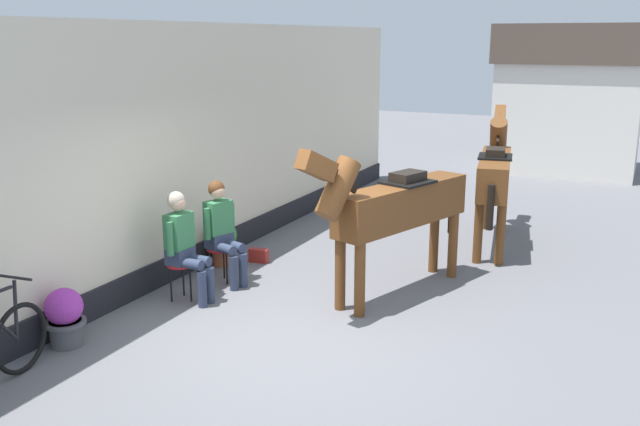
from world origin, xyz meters
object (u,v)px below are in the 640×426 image
(saddled_horse_near, at_px, (396,207))
(flower_planter_near, at_px, (65,316))
(seated_visitor_far, at_px, (222,227))
(saddled_horse_far, at_px, (495,172))
(flower_planter_far, at_px, (223,242))
(satchel_bag, at_px, (259,256))
(seated_visitor_near, at_px, (184,241))

(saddled_horse_near, bearing_deg, flower_planter_near, -131.78)
(seated_visitor_far, height_order, saddled_horse_far, saddled_horse_far)
(flower_planter_far, xyz_separation_m, satchel_bag, (0.40, 0.31, -0.23))
(seated_visitor_near, xyz_separation_m, satchel_bag, (0.04, 1.71, -0.68))
(seated_visitor_near, height_order, flower_planter_near, seated_visitor_near)
(flower_planter_near, xyz_separation_m, satchel_bag, (0.41, 3.34, -0.23))
(flower_planter_near, xyz_separation_m, flower_planter_far, (0.01, 3.03, 0.00))
(seated_visitor_far, relative_size, saddled_horse_far, 0.47)
(saddled_horse_far, bearing_deg, saddled_horse_near, -102.36)
(saddled_horse_near, relative_size, saddled_horse_far, 0.97)
(satchel_bag, bearing_deg, saddled_horse_far, -146.00)
(flower_planter_near, relative_size, flower_planter_far, 1.00)
(flower_planter_far, distance_m, satchel_bag, 0.56)
(saddled_horse_far, xyz_separation_m, flower_planter_near, (-3.26, -5.80, -0.82))
(seated_visitor_far, distance_m, flower_planter_near, 2.45)
(seated_visitor_near, height_order, flower_planter_far, seated_visitor_near)
(flower_planter_near, distance_m, satchel_bag, 3.37)
(saddled_horse_near, bearing_deg, seated_visitor_near, -149.62)
(saddled_horse_far, height_order, satchel_bag, saddled_horse_far)
(saddled_horse_near, height_order, saddled_horse_far, same)
(flower_planter_far, bearing_deg, saddled_horse_near, -1.68)
(seated_visitor_far, bearing_deg, satchel_bag, 91.44)
(saddled_horse_near, xyz_separation_m, flower_planter_near, (-2.64, -2.95, -0.82))
(seated_visitor_far, xyz_separation_m, satchel_bag, (-0.02, 0.97, -0.68))
(seated_visitor_far, height_order, flower_planter_far, seated_visitor_far)
(seated_visitor_near, distance_m, saddled_horse_far, 5.09)
(flower_planter_near, bearing_deg, saddled_horse_far, 60.66)
(saddled_horse_near, distance_m, satchel_bag, 2.49)
(saddled_horse_near, bearing_deg, saddled_horse_far, 77.64)
(saddled_horse_far, relative_size, flower_planter_far, 4.65)
(seated_visitor_far, height_order, satchel_bag, seated_visitor_far)
(flower_planter_far, bearing_deg, satchel_bag, 37.33)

